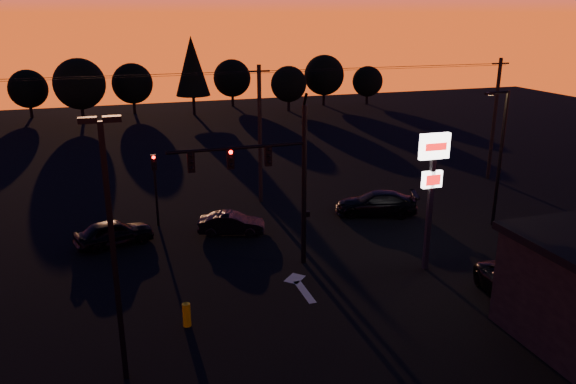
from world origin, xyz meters
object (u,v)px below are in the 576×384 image
at_px(secondary_signal, 155,180).
at_px(car_right, 376,203).
at_px(car_left, 114,233).
at_px(parking_lot_light, 112,237).
at_px(pylon_sign, 432,173).
at_px(car_mid, 232,224).
at_px(traffic_signal_mast, 272,171).
at_px(suv_parked, 521,290).
at_px(streetlight, 499,153).
at_px(bollard, 187,315).

height_order(secondary_signal, car_right, secondary_signal).
relative_size(car_left, car_right, 0.82).
bearing_deg(parking_lot_light, pylon_sign, 17.23).
bearing_deg(car_mid, secondary_signal, 74.52).
xyz_separation_m(traffic_signal_mast, suv_parked, (9.06, -6.96, -4.22)).
bearing_deg(car_left, secondary_signal, -64.46).
bearing_deg(parking_lot_light, car_right, 38.15).
height_order(traffic_signal_mast, car_left, traffic_signal_mast).
bearing_deg(suv_parked, streetlight, 72.63).
bearing_deg(car_left, car_mid, -108.51).
bearing_deg(traffic_signal_mast, car_left, 144.42).
bearing_deg(parking_lot_light, car_left, 90.15).
height_order(pylon_sign, car_right, pylon_sign).
height_order(parking_lot_light, pylon_sign, parking_lot_light).
xyz_separation_m(traffic_signal_mast, car_right, (8.30, 5.34, -4.20)).
bearing_deg(car_mid, bollard, 174.88).
distance_m(bollard, car_right, 16.30).
bearing_deg(car_mid, parking_lot_light, 169.63).
bearing_deg(secondary_signal, parking_lot_light, -99.79).
distance_m(traffic_signal_mast, suv_parked, 12.18).
height_order(traffic_signal_mast, car_mid, traffic_signal_mast).
bearing_deg(traffic_signal_mast, car_mid, 101.56).
relative_size(traffic_signal_mast, car_mid, 2.29).
height_order(secondary_signal, streetlight, streetlight).
height_order(streetlight, car_mid, streetlight).
bearing_deg(car_right, bollard, -34.12).
bearing_deg(car_right, streetlight, 76.03).
height_order(parking_lot_light, car_mid, parking_lot_light).
bearing_deg(streetlight, bollard, -163.09).
distance_m(bollard, suv_parked, 14.22).
xyz_separation_m(car_right, suv_parked, (0.76, -12.30, -0.02)).
bearing_deg(streetlight, pylon_sign, -149.92).
height_order(traffic_signal_mast, car_right, traffic_signal_mast).
height_order(traffic_signal_mast, bollard, traffic_signal_mast).
bearing_deg(car_mid, streetlight, -85.05).
bearing_deg(car_left, streetlight, -115.19).
bearing_deg(secondary_signal, streetlight, -17.56).
xyz_separation_m(traffic_signal_mast, parking_lot_light, (-7.40, -6.99, 0.33)).
bearing_deg(car_right, traffic_signal_mast, -37.35).
distance_m(secondary_signal, car_right, 13.54).
distance_m(secondary_signal, parking_lot_light, 14.90).
xyz_separation_m(parking_lot_light, car_mid, (6.39, 11.93, -4.65)).
height_order(car_left, suv_parked, suv_parked).
bearing_deg(pylon_sign, streetlight, 30.08).
distance_m(traffic_signal_mast, streetlight, 14.10).
relative_size(pylon_sign, suv_parked, 1.32).
bearing_deg(bollard, traffic_signal_mast, 40.91).
xyz_separation_m(car_mid, suv_parked, (10.07, -11.90, 0.10)).
xyz_separation_m(pylon_sign, bollard, (-11.99, -1.74, -4.42)).
bearing_deg(parking_lot_light, suv_parked, 0.12).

